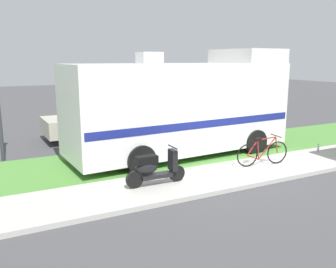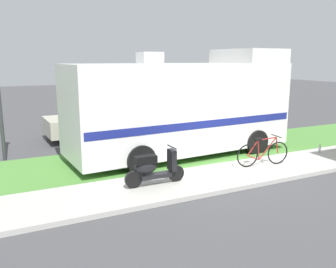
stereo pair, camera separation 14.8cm
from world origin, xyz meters
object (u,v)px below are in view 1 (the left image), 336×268
Objects in this scene: bottle_spare at (318,149)px; bicycle at (262,153)px; scooter at (154,168)px; pickup_truck_near at (123,114)px; motorhome_rv at (183,106)px.

bicycle is at bearing -173.62° from bottle_spare.
pickup_truck_near is at bearing 76.26° from scooter.
bottle_spare is (6.53, 0.40, -0.33)m from scooter.
motorhome_rv is 26.57× the size of bottle_spare.
bicycle is 7.00m from pickup_truck_near.
scooter is at bearing -178.63° from bicycle.
scooter is (-2.29, -2.59, -1.17)m from motorhome_rv.
scooter reaches higher than bicycle.
bottle_spare is (4.24, -2.18, -1.51)m from motorhome_rv.
bicycle is at bearing 1.37° from scooter.
motorhome_rv is 5.00m from bottle_spare.
pickup_truck_near reaches higher than bicycle.
bottle_spare is at bearing 3.54° from scooter.
motorhome_rv is 3.65m from scooter.
bicycle is 0.32× the size of pickup_truck_near.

